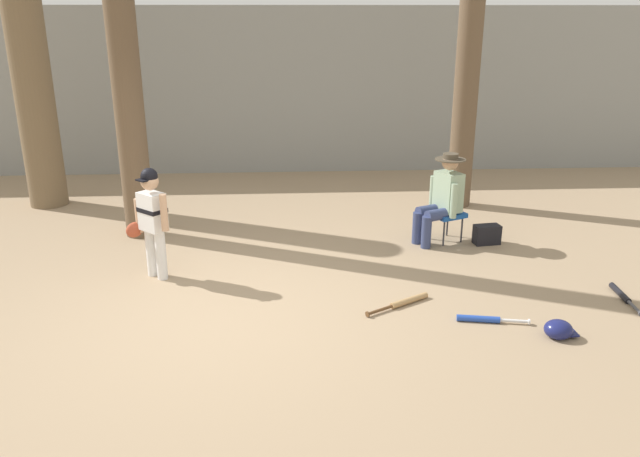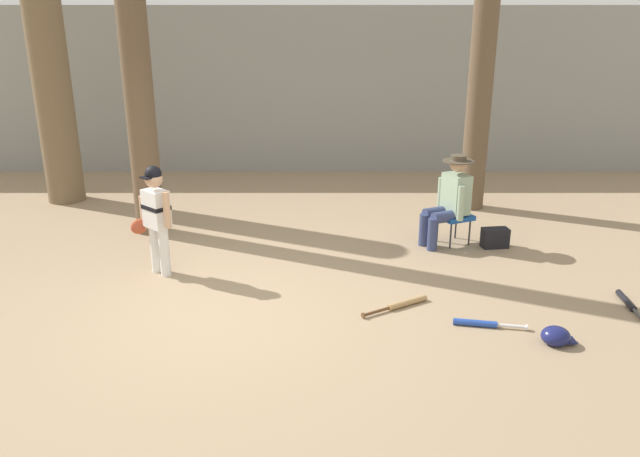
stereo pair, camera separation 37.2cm
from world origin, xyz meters
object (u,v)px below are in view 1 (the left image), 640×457
Objects in this scene: tree_behind_spectator at (468,61)px; folding_stool at (447,215)px; batting_helmet_navy at (559,330)px; tree_far_left at (31,74)px; bat_blue_youth at (484,319)px; bat_black_composite at (622,295)px; tree_near_player at (121,23)px; seated_spectator at (442,196)px; young_ballplayer at (151,216)px; handbag_beside_stool at (487,235)px; bat_wood_tan at (405,302)px.

folding_stool is (-0.62, -1.65, -1.87)m from tree_behind_spectator.
tree_far_left is at bearing 143.28° from batting_helmet_navy.
bat_blue_youth is at bearing -101.41° from tree_behind_spectator.
bat_black_composite is at bearing 15.59° from bat_blue_youth.
tree_near_player is 5.25× the size of seated_spectator.
tree_behind_spectator is 1.05× the size of tree_far_left.
tree_near_player is 4.86m from folding_stool.
bat_black_composite is (0.85, -3.55, -2.20)m from tree_behind_spectator.
young_ballplayer is at bearing 157.65° from batting_helmet_navy.
young_ballplayer is 5.27m from bat_black_composite.
batting_helmet_navy is at bearing -81.21° from folding_stool.
handbag_beside_stool is at bearing -16.37° from folding_stool.
batting_helmet_navy is (4.09, -1.68, -0.66)m from young_ballplayer.
tree_far_left is at bearing 141.73° from bat_wood_tan.
seated_spectator is at bearing 100.80° from batting_helmet_navy.
tree_near_player is 1.31× the size of tree_far_left.
tree_near_player is at bearing -166.51° from tree_behind_spectator.
bat_black_composite is at bearing -9.70° from young_ballplayer.
bat_wood_tan and bat_blue_youth have the same top height.
young_ballplayer is 3.72m from seated_spectator.
seated_spectator is 3.53× the size of handbag_beside_stool.
tree_behind_spectator is 3.85× the size of young_ballplayer.
tree_far_left is (-1.78, 1.55, -0.75)m from tree_near_player.
tree_near_player is at bearing 144.27° from bat_blue_youth.
folding_stool is 1.66× the size of batting_helmet_navy.
young_ballplayer is at bearing -71.88° from tree_near_player.
handbag_beside_stool is (-0.10, -1.80, -2.11)m from tree_behind_spectator.
folding_stool is 0.29m from seated_spectator.
folding_stool is at bearing 98.79° from batting_helmet_navy.
handbag_beside_stool reaches higher than bat_wood_tan.
folding_stool is 2.16m from bat_wood_tan.
tree_behind_spectator reaches higher than seated_spectator.
tree_near_player is 5.44m from handbag_beside_stool.
tree_behind_spectator reaches higher than bat_blue_youth.
tree_far_left reaches higher than bat_black_composite.
bat_blue_youth is at bearing -92.54° from seated_spectator.
tree_near_player is 2.47m from tree_far_left.
folding_stool is at bearing 163.63° from handbag_beside_stool.
tree_far_left is 6.62× the size of bat_black_composite.
tree_near_player reaches higher than folding_stool.
young_ballplayer is at bearing -164.49° from folding_stool.
seated_spectator is 0.25× the size of tree_far_left.
bat_black_composite is at bearing -76.45° from tree_behind_spectator.
batting_helmet_navy is at bearing -36.72° from tree_far_left.
handbag_beside_stool is (0.61, -0.11, -0.51)m from seated_spectator.
bat_wood_tan is (-1.53, -3.57, -2.20)m from tree_behind_spectator.
tree_near_player reaches higher than seated_spectator.
seated_spectator is at bearing 87.46° from bat_blue_youth.
tree_far_left is at bearing 160.39° from seated_spectator.
tree_behind_spectator is at bearing 31.85° from young_ballplayer.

